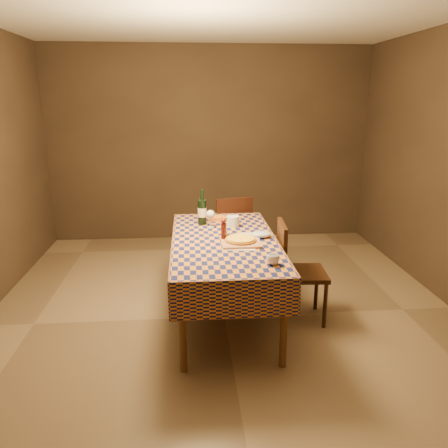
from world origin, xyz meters
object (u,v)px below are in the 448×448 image
object	(u,v)px
cutting_board	(240,242)
pizza	(240,239)
chair_far	(231,230)
white_plate	(247,237)
dining_table	(224,247)
bowl	(233,238)
chair_right	(294,266)
wine_bottle	(202,211)

from	to	relation	value
cutting_board	pizza	xyz separation A→B (m)	(0.00, -0.00, 0.02)
pizza	chair_far	xyz separation A→B (m)	(0.04, 1.19, -0.28)
cutting_board	pizza	distance (m)	0.02
pizza	white_plate	distance (m)	0.17
dining_table	chair_far	bearing A→B (deg)	81.06
dining_table	cutting_board	bearing A→B (deg)	-40.98
bowl	chair_right	size ratio (longest dim) A/B	0.14
pizza	bowl	world-z (taller)	pizza
dining_table	chair_right	xyz separation A→B (m)	(0.63, -0.08, -0.17)
wine_bottle	chair_far	xyz separation A→B (m)	(0.35, 0.57, -0.38)
pizza	wine_bottle	bearing A→B (deg)	116.69
wine_bottle	white_plate	xyz separation A→B (m)	(0.39, -0.48, -0.13)
dining_table	white_plate	size ratio (longest dim) A/B	7.53
bowl	white_plate	xyz separation A→B (m)	(0.14, 0.05, -0.01)
wine_bottle	chair_far	size ratio (longest dim) A/B	0.38
cutting_board	chair_far	xyz separation A→B (m)	(0.04, 1.19, -0.26)
pizza	white_plate	xyz separation A→B (m)	(0.08, 0.15, -0.03)
white_plate	chair_right	xyz separation A→B (m)	(0.41, -0.11, -0.25)
cutting_board	bowl	distance (m)	0.11
cutting_board	white_plate	bearing A→B (deg)	60.73
cutting_board	chair_right	size ratio (longest dim) A/B	0.37
white_plate	chair_far	distance (m)	1.08
dining_table	chair_far	world-z (taller)	chair_far
bowl	white_plate	bearing A→B (deg)	19.30
cutting_board	pizza	size ratio (longest dim) A/B	1.23
pizza	cutting_board	bearing A→B (deg)	90.00
white_plate	chair_far	size ratio (longest dim) A/B	0.26
dining_table	wine_bottle	bearing A→B (deg)	109.66
chair_far	wine_bottle	bearing A→B (deg)	-121.67
cutting_board	chair_right	xyz separation A→B (m)	(0.50, 0.04, -0.26)
dining_table	wine_bottle	xyz separation A→B (m)	(-0.18, 0.51, 0.21)
dining_table	pizza	world-z (taller)	pizza
cutting_board	chair_right	distance (m)	0.56
chair_right	bowl	bearing A→B (deg)	174.18
cutting_board	white_plate	distance (m)	0.17
dining_table	chair_right	bearing A→B (deg)	-6.85
pizza	chair_far	world-z (taller)	chair_far
wine_bottle	chair_right	world-z (taller)	wine_bottle
white_plate	chair_right	size ratio (longest dim) A/B	0.26
chair_far	chair_right	distance (m)	1.24
chair_far	cutting_board	bearing A→B (deg)	-91.83
bowl	white_plate	world-z (taller)	bowl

